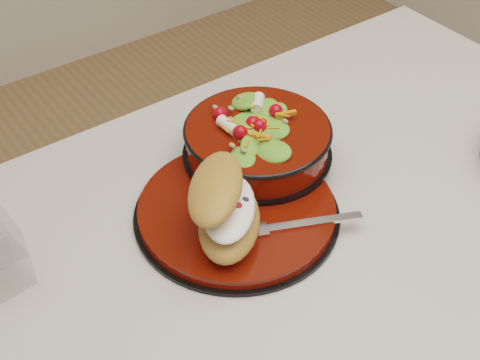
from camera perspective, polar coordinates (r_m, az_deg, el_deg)
dinner_plate at (r=0.89m, az=-0.21°, el=-2.62°), size 0.28×0.28×0.02m
salad_bowl at (r=0.94m, az=1.50°, el=3.76°), size 0.22×0.22×0.09m
croissant at (r=0.82m, az=-1.17°, el=-2.31°), size 0.15×0.17×0.08m
fork at (r=0.86m, az=4.76°, el=-3.82°), size 0.16×0.08×0.00m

